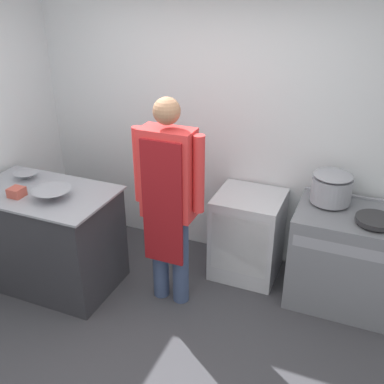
# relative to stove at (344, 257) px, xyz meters

# --- Properties ---
(ground_plane) EXTENTS (14.00, 14.00, 0.00)m
(ground_plane) POSITION_rel_stove_xyz_m (-1.35, -1.34, -0.43)
(ground_plane) COLOR #38383D
(wall_back) EXTENTS (8.00, 0.05, 2.70)m
(wall_back) POSITION_rel_stove_xyz_m (-1.35, 0.41, 0.92)
(wall_back) COLOR silver
(wall_back) RESTS_ON ground_plane
(wall_left) EXTENTS (0.05, 8.00, 2.70)m
(wall_left) POSITION_rel_stove_xyz_m (-3.21, -0.34, 0.92)
(wall_left) COLOR silver
(wall_left) RESTS_ON ground_plane
(prep_counter) EXTENTS (1.24, 0.76, 0.93)m
(prep_counter) POSITION_rel_stove_xyz_m (-2.51, -0.75, 0.03)
(prep_counter) COLOR #2D2D33
(prep_counter) RESTS_ON ground_plane
(stove) EXTENTS (0.88, 0.66, 0.88)m
(stove) POSITION_rel_stove_xyz_m (0.00, 0.00, 0.00)
(stove) COLOR slate
(stove) RESTS_ON ground_plane
(fridge_unit) EXTENTS (0.60, 0.57, 0.82)m
(fridge_unit) POSITION_rel_stove_xyz_m (-0.88, 0.07, -0.02)
(fridge_unit) COLOR silver
(fridge_unit) RESTS_ON ground_plane
(person_cook) EXTENTS (0.61, 0.24, 1.82)m
(person_cook) POSITION_rel_stove_xyz_m (-1.39, -0.56, 0.60)
(person_cook) COLOR #38476B
(person_cook) RESTS_ON ground_plane
(mixing_bowl) EXTENTS (0.32, 0.32, 0.08)m
(mixing_bowl) POSITION_rel_stove_xyz_m (-2.33, -0.83, 0.54)
(mixing_bowl) COLOR gray
(mixing_bowl) RESTS_ON prep_counter
(small_bowl) EXTENTS (0.21, 0.21, 0.06)m
(small_bowl) POSITION_rel_stove_xyz_m (-2.81, -0.59, 0.53)
(small_bowl) COLOR gray
(small_bowl) RESTS_ON prep_counter
(plastic_tub) EXTENTS (0.12, 0.12, 0.08)m
(plastic_tub) POSITION_rel_stove_xyz_m (-2.64, -0.91, 0.54)
(plastic_tub) COLOR #B24C3F
(plastic_tub) RESTS_ON prep_counter
(stock_pot) EXTENTS (0.34, 0.34, 0.27)m
(stock_pot) POSITION_rel_stove_xyz_m (-0.20, 0.12, 0.58)
(stock_pot) COLOR gray
(stock_pot) RESTS_ON stove
(saute_pan) EXTENTS (0.30, 0.30, 0.04)m
(saute_pan) POSITION_rel_stove_xyz_m (0.18, -0.12, 0.47)
(saute_pan) COLOR #262628
(saute_pan) RESTS_ON stove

